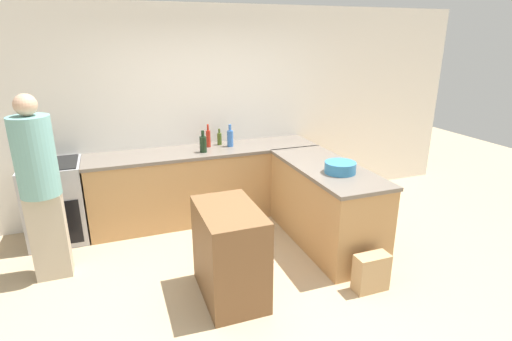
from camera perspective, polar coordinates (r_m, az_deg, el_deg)
ground_plane at (r=4.00m, az=-0.69°, el=-16.58°), size 14.00×14.00×0.00m
wall_back at (r=5.39m, az=-8.40°, el=8.21°), size 8.00×0.06×2.70m
counter_back at (r=5.29m, az=-7.15°, el=-1.85°), size 2.94×0.67×0.93m
counter_peninsula at (r=4.68m, az=9.83°, el=-4.78°), size 0.69×1.69×0.93m
range_oven at (r=5.22m, az=-26.66°, el=-4.03°), size 0.63×0.64×0.95m
island_table at (r=3.71m, az=-3.77°, el=-11.69°), size 0.52×0.83×0.88m
mixing_bowl at (r=4.30m, az=11.94°, el=0.43°), size 0.33×0.33×0.12m
hot_sauce_bottle at (r=5.23m, az=-6.84°, el=4.63°), size 0.06×0.06×0.30m
olive_oil_bottle at (r=5.33m, az=-5.25°, el=4.59°), size 0.06×0.06×0.22m
water_bottle_blue at (r=5.23m, az=-3.71°, el=4.69°), size 0.08×0.08×0.29m
wine_bottle_dark at (r=5.00m, az=-7.56°, el=3.83°), size 0.09×0.09×0.28m
person_by_range at (r=4.26m, az=-28.50°, el=-1.62°), size 0.36×0.36×1.83m
paper_bag at (r=4.05m, az=16.13°, el=-13.82°), size 0.33×0.16×0.37m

